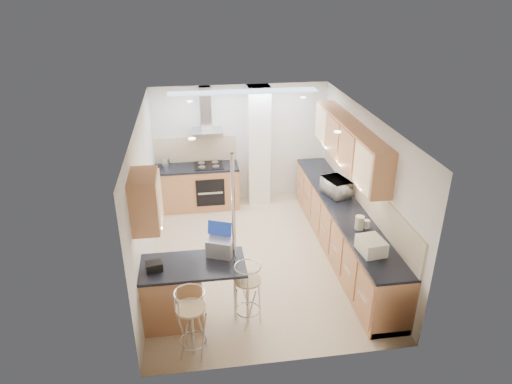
{
  "coord_description": "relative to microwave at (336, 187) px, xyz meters",
  "views": [
    {
      "loc": [
        -0.99,
        -6.62,
        4.44
      ],
      "look_at": [
        0.01,
        0.2,
        1.17
      ],
      "focal_mm": 32.0,
      "sensor_mm": 36.0,
      "label": 1
    }
  ],
  "objects": [
    {
      "name": "back_counter",
      "position": [
        -2.43,
        1.69,
        -0.61
      ],
      "size": [
        1.7,
        0.63,
        0.92
      ],
      "color": "#BE754C",
      "rests_on": "ground"
    },
    {
      "name": "kettle",
      "position": [
        -3.04,
        1.72,
        -0.04
      ],
      "size": [
        0.16,
        0.16,
        0.21
      ],
      "primitive_type": "cylinder",
      "color": "#B3B4B7",
      "rests_on": "back_counter"
    },
    {
      "name": "jar_c",
      "position": [
        -0.02,
        -1.23,
        -0.04
      ],
      "size": [
        0.18,
        0.18,
        0.21
      ],
      "primitive_type": "cylinder",
      "rotation": [
        0.0,
        0.0,
        -0.35
      ],
      "color": "#BEBA98",
      "rests_on": "right_counter"
    },
    {
      "name": "jar_d",
      "position": [
        0.1,
        -1.22,
        -0.08
      ],
      "size": [
        0.13,
        0.13,
        0.13
      ],
      "primitive_type": "cylinder",
      "rotation": [
        0.0,
        0.0,
        0.43
      ],
      "color": "silver",
      "rests_on": "right_counter"
    },
    {
      "name": "right_counter",
      "position": [
        0.02,
        -0.41,
        -0.61
      ],
      "size": [
        0.63,
        4.4,
        0.92
      ],
      "color": "#BE754C",
      "rests_on": "ground"
    },
    {
      "name": "bar_stool_end",
      "position": [
        -1.85,
        -2.02,
        -0.59
      ],
      "size": [
        0.55,
        0.55,
        0.96
      ],
      "primitive_type": null,
      "rotation": [
        0.0,
        0.0,
        0.85
      ],
      "color": "tan",
      "rests_on": "ground"
    },
    {
      "name": "jar_b",
      "position": [
        0.11,
        0.03,
        -0.07
      ],
      "size": [
        0.13,
        0.13,
        0.15
      ],
      "primitive_type": "cylinder",
      "rotation": [
        0.0,
        0.0,
        -0.16
      ],
      "color": "beige",
      "rests_on": "right_counter"
    },
    {
      "name": "ground",
      "position": [
        -1.48,
        -0.41,
        -1.07
      ],
      "size": [
        4.8,
        4.8,
        0.0
      ],
      "primitive_type": "plane",
      "color": "tan",
      "rests_on": "ground"
    },
    {
      "name": "bag",
      "position": [
        -3.07,
        -1.91,
        -0.07
      ],
      "size": [
        0.24,
        0.19,
        0.11
      ],
      "primitive_type": "cube",
      "rotation": [
        0.0,
        0.0,
        0.18
      ],
      "color": "black",
      "rests_on": "peninsula"
    },
    {
      "name": "peninsula",
      "position": [
        -2.6,
        -1.86,
        -0.59
      ],
      "size": [
        1.47,
        0.72,
        0.94
      ],
      "color": "#BE754C",
      "rests_on": "ground"
    },
    {
      "name": "bread_bin",
      "position": [
        -0.08,
        -1.88,
        -0.04
      ],
      "size": [
        0.36,
        0.44,
        0.21
      ],
      "primitive_type": "cube",
      "rotation": [
        0.0,
        0.0,
        0.12
      ],
      "color": "beige",
      "rests_on": "right_counter"
    },
    {
      "name": "laptop",
      "position": [
        -2.17,
        -1.67,
        -0.0
      ],
      "size": [
        0.43,
        0.38,
        0.25
      ],
      "primitive_type": "cube",
      "rotation": [
        0.0,
        0.0,
        -0.39
      ],
      "color": "#9B9DA2",
      "rests_on": "peninsula"
    },
    {
      "name": "microwave",
      "position": [
        0.0,
        0.0,
        0.0
      ],
      "size": [
        0.5,
        0.61,
        0.3
      ],
      "primitive_type": "imported",
      "rotation": [
        0.0,
        0.0,
        1.86
      ],
      "color": "silver",
      "rests_on": "right_counter"
    },
    {
      "name": "room_shell",
      "position": [
        -1.15,
        -0.03,
        0.47
      ],
      "size": [
        3.64,
        4.84,
        2.51
      ],
      "color": "white",
      "rests_on": "ground"
    },
    {
      "name": "bar_stool_near",
      "position": [
        -2.62,
        -2.51,
        -0.57
      ],
      "size": [
        0.45,
        0.45,
        1.0
      ],
      "primitive_type": null,
      "rotation": [
        0.0,
        0.0,
        0.12
      ],
      "color": "tan",
      "rests_on": "ground"
    },
    {
      "name": "jar_a",
      "position": [
        0.1,
        0.33,
        -0.06
      ],
      "size": [
        0.16,
        0.16,
        0.17
      ],
      "primitive_type": "cylinder",
      "rotation": [
        0.0,
        0.0,
        -0.42
      ],
      "color": "beige",
      "rests_on": "right_counter"
    }
  ]
}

